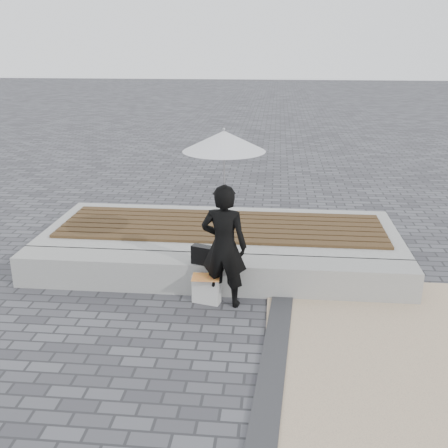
{
  "coord_description": "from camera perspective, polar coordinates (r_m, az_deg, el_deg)",
  "views": [
    {
      "loc": [
        0.75,
        -4.46,
        2.95
      ],
      "look_at": [
        0.19,
        1.21,
        1.0
      ],
      "focal_mm": 42.91,
      "sensor_mm": 36.0,
      "label": 1
    }
  ],
  "objects": [
    {
      "name": "ground",
      "position": [
        5.4,
        -3.35,
        -14.25
      ],
      "size": [
        80.0,
        80.0,
        0.0
      ],
      "primitive_type": "plane",
      "color": "#535358",
      "rests_on": "ground"
    },
    {
      "name": "edging_band",
      "position": [
        4.93,
        4.78,
        -17.69
      ],
      "size": [
        0.61,
        5.2,
        0.04
      ],
      "primitive_type": "cube",
      "rotation": [
        0.0,
        0.0,
        -0.07
      ],
      "color": "#313134",
      "rests_on": "ground"
    },
    {
      "name": "woman",
      "position": [
        6.11,
        0.0,
        -2.39
      ],
      "size": [
        0.58,
        0.42,
        1.46
      ],
      "primitive_type": "imported",
      "rotation": [
        0.0,
        0.0,
        3.0
      ],
      "color": "black",
      "rests_on": "ground"
    },
    {
      "name": "canvas_tote",
      "position": [
        6.37,
        -1.87,
        -6.95
      ],
      "size": [
        0.35,
        0.21,
        0.34
      ],
      "primitive_type": "cube",
      "rotation": [
        0.0,
        0.0,
        -0.25
      ],
      "color": "silver",
      "rests_on": "ground"
    },
    {
      "name": "magazine",
      "position": [
        6.25,
        -1.95,
        -5.69
      ],
      "size": [
        0.33,
        0.25,
        0.01
      ],
      "primitive_type": "cube",
      "rotation": [
        0.0,
        0.0,
        0.04
      ],
      "color": "#E5583F",
      "rests_on": "canvas_tote"
    },
    {
      "name": "seating_ledge",
      "position": [
        6.7,
        -1.28,
        -5.34
      ],
      "size": [
        5.0,
        0.45,
        0.4
      ],
      "primitive_type": "cube",
      "color": "#9C9C97",
      "rests_on": "ground"
    },
    {
      "name": "timber_platform",
      "position": [
        7.8,
        -0.23,
        -1.73
      ],
      "size": [
        5.0,
        2.0,
        0.4
      ],
      "primitive_type": "cube",
      "color": "#ACACA7",
      "rests_on": "ground"
    },
    {
      "name": "parasol",
      "position": [
        5.78,
        0.0,
        8.83
      ],
      "size": [
        0.9,
        0.9,
        1.15
      ],
      "rotation": [
        0.0,
        0.0,
        0.38
      ],
      "color": "#AEAFB3",
      "rests_on": "ground"
    },
    {
      "name": "timber_decking",
      "position": [
        7.73,
        -0.24,
        -0.2
      ],
      "size": [
        4.6,
        1.4,
        0.04
      ],
      "primitive_type": null,
      "color": "brown",
      "rests_on": "timber_platform"
    },
    {
      "name": "handbag",
      "position": [
        6.43,
        -2.05,
        -3.36
      ],
      "size": [
        0.35,
        0.22,
        0.23
      ],
      "primitive_type": "cube",
      "rotation": [
        0.0,
        0.0,
        -0.34
      ],
      "color": "black",
      "rests_on": "seating_ledge"
    }
  ]
}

